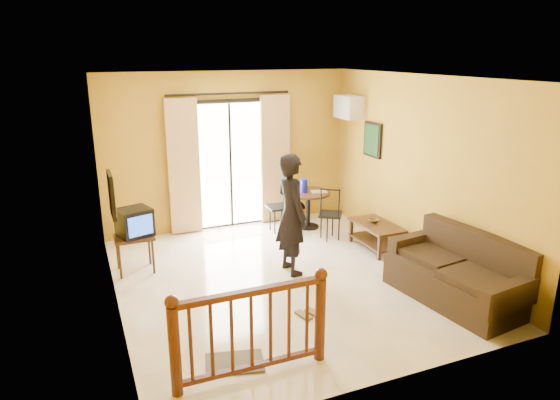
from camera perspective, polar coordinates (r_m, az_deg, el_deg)
name	(u,v)px	position (r m, az deg, el deg)	size (l,w,h in m)	color
ground	(284,279)	(7.19, 0.41, -9.03)	(5.00, 5.00, 0.00)	beige
room_shell	(284,162)	(6.64, 0.44, 4.34)	(5.00, 5.00, 5.00)	white
balcony_door	(231,164)	(8.98, -5.67, 4.16)	(2.25, 0.14, 2.46)	black
tv_table	(134,241)	(7.56, -16.36, -4.47)	(0.56, 0.46, 0.56)	black
television	(135,222)	(7.47, -16.29, -2.45)	(0.55, 0.52, 0.40)	black
picture_left	(112,195)	(5.98, -18.69, 0.56)	(0.05, 0.42, 0.52)	black
dining_table	(308,199)	(9.06, 3.25, 0.07)	(0.81, 0.81, 0.68)	black
water_jug	(304,186)	(8.95, 2.75, 1.65)	(0.13, 0.13, 0.25)	#131AB9
serving_tray	(319,192)	(9.01, 4.47, 0.96)	(0.28, 0.18, 0.02)	beige
dining_chairs	(303,235)	(8.85, 2.68, -3.99)	(1.14, 1.21, 0.95)	black
air_conditioner	(348,107)	(9.22, 7.80, 10.48)	(0.31, 0.60, 0.40)	white
botanical_print	(372,140)	(8.81, 10.51, 6.79)	(0.05, 0.50, 0.60)	black
coffee_table	(376,232)	(8.30, 10.94, -3.61)	(0.53, 0.96, 0.43)	black
bowl	(374,221)	(8.32, 10.64, -2.32)	(0.17, 0.17, 0.05)	brown
sofa	(459,275)	(6.91, 19.73, -8.12)	(1.08, 1.98, 0.90)	black
standing_person	(291,214)	(7.12, 1.31, -1.65)	(0.64, 0.42, 1.76)	black
stair_balustrade	(251,325)	(5.00, -3.29, -14.12)	(1.63, 0.13, 1.04)	#471E0F
doormat	(235,363)	(5.48, -5.20, -18.01)	(0.60, 0.40, 0.02)	#5B5248
sandals	(309,314)	(6.30, 3.31, -12.89)	(0.30, 0.27, 0.03)	brown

